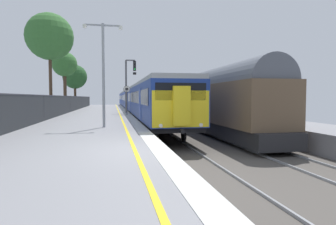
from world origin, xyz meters
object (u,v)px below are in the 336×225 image
Objects in this scene: platform_lamp_mid at (103,66)px; background_tree_left at (49,38)px; speed_limit_sign at (127,96)px; commuter_train_at_platform at (133,99)px; background_tree_right at (74,78)px; background_tree_back at (65,65)px; signal_gantry at (129,80)px; freight_train_adjacent_track at (189,99)px.

platform_lamp_mid is 0.57× the size of background_tree_left.
platform_lamp_mid is at bearing -99.19° from speed_limit_sign.
commuter_train_at_platform is 9.64m from background_tree_right.
background_tree_left reaches higher than background_tree_back.
background_tree_back is (-8.70, -7.02, 4.16)m from commuter_train_at_platform.
commuter_train_at_platform is at bearing 84.17° from signal_gantry.
platform_lamp_mid is 21.96m from background_tree_back.
freight_train_adjacent_track is at bearing 5.48° from speed_limit_sign.
background_tree_right is (-7.30, 16.72, 1.28)m from signal_gantry.
freight_train_adjacent_track is at bearing -56.71° from background_tree_right.
commuter_train_at_platform is 17.74m from freight_train_adjacent_track.
background_tree_back is (-5.17, 21.22, 2.26)m from platform_lamp_mid.
commuter_train_at_platform is 28.52m from platform_lamp_mid.
speed_limit_sign is at bearing -95.91° from commuter_train_at_platform.
platform_lamp_mid is 30.91m from background_tree_right.
background_tree_left is 1.32× the size of background_tree_back.
background_tree_left is (-6.91, 2.65, 5.41)m from speed_limit_sign.
commuter_train_at_platform is at bearing 84.09° from speed_limit_sign.
platform_lamp_mid reaches higher than signal_gantry.
speed_limit_sign is 0.49× the size of platform_lamp_mid.
speed_limit_sign is 13.35m from background_tree_back.
platform_lamp_mid is 14.59m from background_tree_left.
background_tree_back is at bearing -89.51° from background_tree_right.
freight_train_adjacent_track is at bearing -26.63° from signal_gantry.
platform_lamp_mid reaches higher than speed_limit_sign.
signal_gantry is 2.05× the size of speed_limit_sign.
background_tree_back is at bearing 122.36° from speed_limit_sign.
commuter_train_at_platform is 23.81× the size of speed_limit_sign.
speed_limit_sign is (-5.85, -0.56, 0.22)m from freight_train_adjacent_track.
freight_train_adjacent_track is 13.41m from platform_lamp_mid.
freight_train_adjacent_track is at bearing 55.50° from platform_lamp_mid.
background_tree_back is at bearing -141.10° from commuter_train_at_platform.
background_tree_right is (-8.78, 2.19, 3.32)m from commuter_train_at_platform.
freight_train_adjacent_track reaches higher than speed_limit_sign.
background_tree_right is at bearing 99.79° from platform_lamp_mid.
background_tree_left reaches higher than background_tree_right.
background_tree_left is at bearing 170.69° from freight_train_adjacent_track.
background_tree_right is (-6.94, 20.03, 2.92)m from speed_limit_sign.
signal_gantry is 0.81× the size of background_tree_right.
freight_train_adjacent_track is at bearing -76.95° from commuter_train_at_platform.
speed_limit_sign is (-1.85, -17.84, 0.39)m from commuter_train_at_platform.
speed_limit_sign is (-0.36, -3.31, -1.65)m from signal_gantry.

